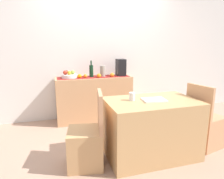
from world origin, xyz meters
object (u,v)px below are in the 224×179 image
at_px(sideboard_console, 94,99).
at_px(coffee_cup, 132,97).
at_px(dining_table, 151,128).
at_px(chair_near_window, 87,145).
at_px(open_book, 154,100).
at_px(chair_by_corner, 204,128).
at_px(coffee_maker, 121,68).
at_px(wine_bottle, 91,71).
at_px(ceramic_vase, 103,71).
at_px(fruit_bowl, 70,76).

xyz_separation_m(sideboard_console, coffee_cup, (0.20, -1.38, 0.38)).
distance_m(dining_table, chair_near_window, 0.84).
xyz_separation_m(open_book, coffee_cup, (-0.26, 0.08, 0.04)).
distance_m(sideboard_console, chair_by_corner, 1.94).
height_order(coffee_maker, open_book, coffee_maker).
height_order(dining_table, open_book, open_book).
relative_size(wine_bottle, coffee_maker, 0.96).
xyz_separation_m(sideboard_console, ceramic_vase, (0.17, 0.00, 0.51)).
distance_m(dining_table, chair_by_corner, 0.84).
distance_m(wine_bottle, coffee_maker, 0.57).
bearing_deg(wine_bottle, coffee_cup, -80.02).
relative_size(wine_bottle, dining_table, 0.27).
distance_m(fruit_bowl, wine_bottle, 0.40).
height_order(coffee_cup, chair_by_corner, chair_by_corner).
height_order(coffee_maker, coffee_cup, coffee_maker).
height_order(coffee_maker, ceramic_vase, coffee_maker).
bearing_deg(fruit_bowl, coffee_cup, -65.22).
distance_m(open_book, chair_near_window, 0.98).
xyz_separation_m(wine_bottle, ceramic_vase, (0.21, 0.00, -0.02)).
bearing_deg(fruit_bowl, chair_near_window, -88.17).
xyz_separation_m(wine_bottle, dining_table, (0.48, -1.45, -0.57)).
distance_m(sideboard_console, open_book, 1.57).
xyz_separation_m(ceramic_vase, dining_table, (0.27, -1.45, -0.56)).
xyz_separation_m(wine_bottle, open_book, (0.50, -1.46, -0.19)).
bearing_deg(wine_bottle, sideboard_console, 0.00).
relative_size(fruit_bowl, coffee_cup, 2.74).
distance_m(coffee_cup, chair_near_window, 0.79).
xyz_separation_m(ceramic_vase, coffee_cup, (0.03, -1.38, -0.14)).
distance_m(sideboard_console, chair_near_window, 1.51).
relative_size(wine_bottle, coffee_cup, 3.03).
bearing_deg(chair_by_corner, ceramic_vase, 127.21).
bearing_deg(coffee_maker, open_book, -92.53).
height_order(ceramic_vase, coffee_cup, ceramic_vase).
height_order(dining_table, chair_by_corner, chair_by_corner).
height_order(sideboard_console, ceramic_vase, ceramic_vase).
height_order(open_book, coffee_cup, coffee_cup).
bearing_deg(chair_near_window, open_book, -0.85).
height_order(coffee_maker, dining_table, coffee_maker).
distance_m(sideboard_console, coffee_cup, 1.44).
xyz_separation_m(ceramic_vase, open_book, (0.29, -1.46, -0.18)).
xyz_separation_m(coffee_cup, chair_by_corner, (1.07, -0.07, -0.52)).
height_order(coffee_cup, chair_near_window, chair_near_window).
distance_m(coffee_maker, ceramic_vase, 0.36).
relative_size(coffee_maker, dining_table, 0.28).
xyz_separation_m(coffee_maker, chair_by_corner, (0.75, -1.45, -0.72)).
relative_size(dining_table, chair_by_corner, 1.26).
bearing_deg(coffee_maker, coffee_cup, -103.28).
height_order(wine_bottle, coffee_cup, wine_bottle).
bearing_deg(coffee_cup, wine_bottle, 99.98).
xyz_separation_m(wine_bottle, chair_by_corner, (1.32, -1.45, -0.68)).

